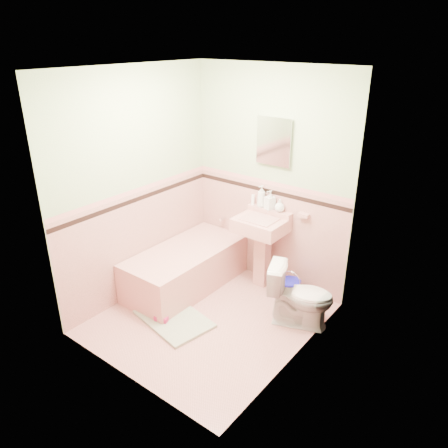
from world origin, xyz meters
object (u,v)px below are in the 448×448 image
Objects in this scene: medicine_cabinet at (274,141)px; soap_bottle_mid at (270,200)px; soap_bottle_left at (261,196)px; bathtub at (186,269)px; toilet at (301,296)px; bucket at (290,289)px; soap_bottle_right at (280,206)px; shoe at (161,319)px; sink at (260,253)px.

soap_bottle_mid is (-0.00, -0.03, -0.66)m from medicine_cabinet.
soap_bottle_left is 1.17× the size of soap_bottle_mid.
soap_bottle_mid reaches higher than bathtub.
toilet reaches higher than bucket.
soap_bottle_mid reaches higher than toilet.
soap_bottle_mid is at bearing 180.00° from soap_bottle_right.
soap_bottle_right reaches higher than toilet.
toilet is at bearing -32.22° from soap_bottle_left.
medicine_cabinet reaches higher than soap_bottle_left.
bucket is at bearing -32.28° from soap_bottle_right.
shoe is at bearing -100.59° from soap_bottle_left.
medicine_cabinet is at bearing 83.89° from soap_bottle_mid.
sink is at bearing -56.58° from soap_bottle_left.
bathtub is at bearing -138.64° from soap_bottle_right.
soap_bottle_left is (-0.12, 0.18, 0.62)m from sink.
soap_bottle_left is 1.10× the size of bucket.
shoe is at bearing -67.38° from bathtub.
bathtub is 6.89× the size of soap_bottle_mid.
medicine_cabinet reaches higher than sink.
sink reaches higher than shoe.
sink is at bearing -125.09° from soap_bottle_right.
soap_bottle_right is at bearing 41.36° from bathtub.
bucket is (0.44, -0.19, -0.92)m from soap_bottle_mid.
soap_bottle_right is (0.25, 0.00, -0.06)m from soap_bottle_left.
toilet is at bearing 6.89° from bathtub.
soap_bottle_mid is at bearing 60.03° from shoe.
sink reaches higher than toilet.
soap_bottle_right is at bearing 147.72° from bucket.
soap_bottle_left is (0.56, 0.71, 0.83)m from bathtub.
medicine_cabinet is 0.66m from soap_bottle_left.
sink is 1.73× the size of medicine_cabinet.
shoe is at bearing -107.21° from sink.
medicine_cabinet is (0.68, 0.74, 1.47)m from bathtub.
sink is 0.83m from toilet.
toilet is at bearing -25.99° from sink.
sink reaches higher than bathtub.
soap_bottle_mid reaches higher than sink.
bucket is (-0.30, 0.35, -0.22)m from toilet.
soap_bottle_left reaches higher than sink.
bathtub is 0.89m from sink.
soap_bottle_right is (0.13, 0.18, 0.56)m from sink.
medicine_cabinet is (0.00, 0.21, 1.27)m from sink.
bathtub is at bearing 97.66° from shoe.
soap_bottle_left is at bearing 160.68° from bucket.
shoe is (-0.38, -1.45, -1.64)m from medicine_cabinet.
toilet is 1.45m from shoe.
soap_bottle_mid is at bearing 0.00° from soap_bottle_left.
medicine_cabinet is 3.50× the size of soap_bottle_right.
shoe is at bearing -104.84° from medicine_cabinet.
soap_bottle_left reaches higher than bathtub.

